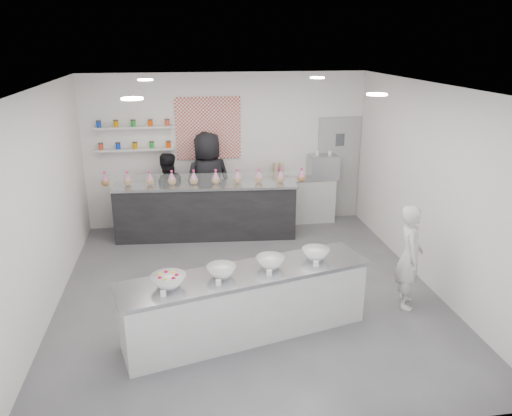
{
  "coord_description": "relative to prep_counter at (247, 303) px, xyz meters",
  "views": [
    {
      "loc": [
        -0.91,
        -6.66,
        3.61
      ],
      "look_at": [
        0.18,
        0.4,
        1.16
      ],
      "focal_mm": 35.0,
      "sensor_mm": 36.0,
      "label": 1
    }
  ],
  "objects": [
    {
      "name": "floor",
      "position": [
        0.18,
        1.15,
        -0.43
      ],
      "size": [
        6.0,
        6.0,
        0.0
      ],
      "primitive_type": "plane",
      "color": "#515156",
      "rests_on": "ground"
    },
    {
      "name": "ceiling",
      "position": [
        0.18,
        1.15,
        2.57
      ],
      "size": [
        6.0,
        6.0,
        0.0
      ],
      "primitive_type": "plane",
      "rotation": [
        3.14,
        0.0,
        0.0
      ],
      "color": "white",
      "rests_on": "floor"
    },
    {
      "name": "back_wall",
      "position": [
        0.18,
        4.15,
        1.07
      ],
      "size": [
        5.5,
        0.0,
        5.5
      ],
      "primitive_type": "plane",
      "rotation": [
        1.57,
        0.0,
        0.0
      ],
      "color": "white",
      "rests_on": "floor"
    },
    {
      "name": "left_wall",
      "position": [
        -2.57,
        1.15,
        1.07
      ],
      "size": [
        0.0,
        6.0,
        6.0
      ],
      "primitive_type": "plane",
      "rotation": [
        1.57,
        0.0,
        1.57
      ],
      "color": "white",
      "rests_on": "floor"
    },
    {
      "name": "right_wall",
      "position": [
        2.93,
        1.15,
        1.07
      ],
      "size": [
        0.0,
        6.0,
        6.0
      ],
      "primitive_type": "plane",
      "rotation": [
        1.57,
        0.0,
        -1.57
      ],
      "color": "white",
      "rests_on": "floor"
    },
    {
      "name": "back_door",
      "position": [
        2.48,
        4.12,
        0.62
      ],
      "size": [
        0.88,
        0.04,
        2.1
      ],
      "primitive_type": "cube",
      "color": "#999A97",
      "rests_on": "floor"
    },
    {
      "name": "pattern_panel",
      "position": [
        -0.17,
        4.13,
        1.52
      ],
      "size": [
        1.25,
        0.03,
        1.2
      ],
      "primitive_type": "cube",
      "color": "red",
      "rests_on": "back_wall"
    },
    {
      "name": "jar_shelf_lower",
      "position": [
        -1.57,
        4.05,
        1.17
      ],
      "size": [
        1.45,
        0.22,
        0.04
      ],
      "primitive_type": "cube",
      "color": "silver",
      "rests_on": "back_wall"
    },
    {
      "name": "jar_shelf_upper",
      "position": [
        -1.57,
        4.05,
        1.59
      ],
      "size": [
        1.45,
        0.22,
        0.04
      ],
      "primitive_type": "cube",
      "color": "silver",
      "rests_on": "back_wall"
    },
    {
      "name": "preserve_jars",
      "position": [
        -1.57,
        4.03,
        1.45
      ],
      "size": [
        1.45,
        0.1,
        0.56
      ],
      "primitive_type": null,
      "color": "#D24428",
      "rests_on": "jar_shelf_lower"
    },
    {
      "name": "downlight_0",
      "position": [
        -1.22,
        0.15,
        2.55
      ],
      "size": [
        0.24,
        0.24,
        0.02
      ],
      "primitive_type": "cylinder",
      "color": "white",
      "rests_on": "ceiling"
    },
    {
      "name": "downlight_1",
      "position": [
        1.58,
        0.15,
        2.55
      ],
      "size": [
        0.24,
        0.24,
        0.02
      ],
      "primitive_type": "cylinder",
      "color": "white",
      "rests_on": "ceiling"
    },
    {
      "name": "downlight_2",
      "position": [
        -1.22,
        2.75,
        2.55
      ],
      "size": [
        0.24,
        0.24,
        0.02
      ],
      "primitive_type": "cylinder",
      "color": "white",
      "rests_on": "ceiling"
    },
    {
      "name": "downlight_3",
      "position": [
        1.58,
        2.75,
        2.55
      ],
      "size": [
        0.24,
        0.24,
        0.02
      ],
      "primitive_type": "cylinder",
      "color": "white",
      "rests_on": "ceiling"
    },
    {
      "name": "prep_counter",
      "position": [
        0.0,
        0.0,
        0.0
      ],
      "size": [
        3.27,
        1.49,
        0.87
      ],
      "primitive_type": "cube",
      "rotation": [
        0.0,
        0.0,
        0.25
      ],
      "color": "#BABBB5",
      "rests_on": "floor"
    },
    {
      "name": "back_bar",
      "position": [
        -0.31,
        3.38,
        0.09
      ],
      "size": [
        3.42,
        0.88,
        1.05
      ],
      "primitive_type": "cube",
      "rotation": [
        0.0,
        0.0,
        -0.08
      ],
      "color": "black",
      "rests_on": "floor"
    },
    {
      "name": "sneeze_guard",
      "position": [
        -0.33,
        3.08,
        0.75
      ],
      "size": [
        3.32,
        0.27,
        0.29
      ],
      "primitive_type": "cube",
      "rotation": [
        0.0,
        0.0,
        -0.08
      ],
      "color": "white",
      "rests_on": "back_bar"
    },
    {
      "name": "espresso_ledge",
      "position": [
        1.73,
        3.93,
        0.03
      ],
      "size": [
        1.24,
        0.4,
        0.92
      ],
      "primitive_type": "cube",
      "color": "#BABBB5",
      "rests_on": "floor"
    },
    {
      "name": "espresso_machine",
      "position": [
        2.1,
        3.93,
        0.71
      ],
      "size": [
        0.59,
        0.41,
        0.45
      ],
      "primitive_type": "cube",
      "color": "#93969E",
      "rests_on": "espresso_ledge"
    },
    {
      "name": "cup_stacks",
      "position": [
        1.18,
        3.93,
        0.65
      ],
      "size": [
        0.24,
        0.24,
        0.33
      ],
      "primitive_type": null,
      "color": "tan",
      "rests_on": "espresso_ledge"
    },
    {
      "name": "prep_bowls",
      "position": [
        0.0,
        0.0,
        0.51
      ],
      "size": [
        2.35,
        1.02,
        0.14
      ],
      "primitive_type": null,
      "rotation": [
        0.0,
        0.0,
        0.25
      ],
      "color": "white",
      "rests_on": "prep_counter"
    },
    {
      "name": "label_cards",
      "position": [
        -0.12,
        -0.49,
        0.47
      ],
      "size": [
        2.01,
        0.04,
        0.07
      ],
      "primitive_type": null,
      "color": "white",
      "rests_on": "prep_counter"
    },
    {
      "name": "cookie_bags",
      "position": [
        -0.31,
        3.38,
        0.75
      ],
      "size": [
        3.76,
        0.45,
        0.27
      ],
      "primitive_type": null,
      "rotation": [
        0.0,
        0.0,
        -0.08
      ],
      "color": "pink",
      "rests_on": "back_bar"
    },
    {
      "name": "woman_prep",
      "position": [
        2.33,
        0.38,
        0.31
      ],
      "size": [
        0.51,
        0.63,
        1.49
      ],
      "primitive_type": "imported",
      "rotation": [
        0.0,
        0.0,
        1.25
      ],
      "color": "silver",
      "rests_on": "floor"
    },
    {
      "name": "staff_left",
      "position": [
        -1.02,
        3.75,
        0.35
      ],
      "size": [
        0.83,
        0.69,
        1.57
      ],
      "primitive_type": "imported",
      "rotation": [
        0.0,
        0.0,
        3.27
      ],
      "color": "black",
      "rests_on": "floor"
    },
    {
      "name": "staff_right",
      "position": [
        -0.23,
        3.75,
        0.54
      ],
      "size": [
        1.1,
        0.9,
        1.95
      ],
      "primitive_type": "imported",
      "rotation": [
        0.0,
        0.0,
        3.47
      ],
      "color": "black",
      "rests_on": "floor"
    }
  ]
}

